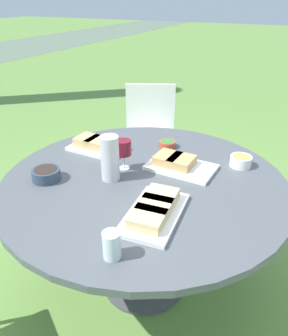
{
  "coord_description": "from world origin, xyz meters",
  "views": [
    {
      "loc": [
        -1.32,
        -0.64,
        1.59
      ],
      "look_at": [
        0.0,
        0.0,
        0.8
      ],
      "focal_mm": 35.0,
      "sensor_mm": 36.0,
      "label": 1
    }
  ],
  "objects_px": {
    "chair_near_right": "(150,128)",
    "water_pitcher": "(110,158)",
    "wine_glass": "(124,149)",
    "dining_table": "(144,193)"
  },
  "relations": [
    {
      "from": "chair_near_right",
      "to": "wine_glass",
      "type": "relative_size",
      "value": 5.31
    },
    {
      "from": "dining_table",
      "to": "water_pitcher",
      "type": "xyz_separation_m",
      "value": [
        -0.08,
        0.15,
        0.21
      ]
    },
    {
      "from": "wine_glass",
      "to": "dining_table",
      "type": "bearing_deg",
      "value": -108.26
    },
    {
      "from": "water_pitcher",
      "to": "chair_near_right",
      "type": "bearing_deg",
      "value": 16.08
    },
    {
      "from": "water_pitcher",
      "to": "wine_glass",
      "type": "xyz_separation_m",
      "value": [
        0.12,
        -0.01,
        0.0
      ]
    },
    {
      "from": "chair_near_right",
      "to": "wine_glass",
      "type": "bearing_deg",
      "value": -161.83
    },
    {
      "from": "dining_table",
      "to": "chair_near_right",
      "type": "relative_size",
      "value": 1.65
    },
    {
      "from": "dining_table",
      "to": "water_pitcher",
      "type": "relative_size",
      "value": 6.27
    },
    {
      "from": "chair_near_right",
      "to": "water_pitcher",
      "type": "distance_m",
      "value": 1.35
    },
    {
      "from": "dining_table",
      "to": "wine_glass",
      "type": "bearing_deg",
      "value": 71.74
    }
  ]
}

